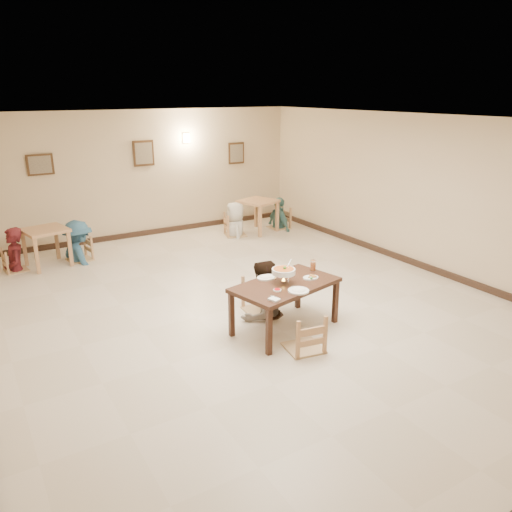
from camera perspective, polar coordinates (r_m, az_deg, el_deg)
floor at (r=8.35m, az=-1.22°, el=-5.68°), size 10.00×10.00×0.00m
ceiling at (r=7.64m, az=-1.38°, el=15.34°), size 10.00×10.00×0.00m
wall_back at (r=12.37m, az=-13.07°, el=9.05°), size 10.00×0.00×10.00m
wall_right at (r=10.40m, az=18.33°, el=6.90°), size 0.00×10.00×10.00m
baseboard_back at (r=12.64m, az=-12.56°, el=2.59°), size 8.00×0.06×0.12m
baseboard_right at (r=10.73m, az=17.46°, el=-0.65°), size 0.06×10.00×0.12m
picture_a at (r=11.78m, az=-23.45°, el=9.56°), size 0.55×0.04×0.45m
picture_b at (r=12.29m, az=-12.72°, el=11.38°), size 0.50×0.04×0.60m
picture_c at (r=13.31m, az=-2.26°, el=11.66°), size 0.45×0.04×0.55m
wall_sconce at (r=12.66m, az=-8.00°, el=13.20°), size 0.16×0.05×0.22m
main_table at (r=7.33m, az=3.38°, el=-3.70°), size 1.72×1.21×0.73m
chair_far at (r=7.96m, az=0.46°, el=-2.90°), size 0.49×0.49×1.04m
chair_near at (r=6.83m, az=5.59°, el=-6.69°), size 0.49×0.49×1.04m
main_diner at (r=7.71m, az=0.76°, el=-0.63°), size 1.02×0.88×1.79m
curry_warmer at (r=7.24m, az=3.18°, el=-1.78°), size 0.38×0.34×0.31m
rice_plate_far at (r=7.47m, az=1.25°, el=-2.45°), size 0.31×0.31×0.07m
rice_plate_near at (r=7.01m, az=4.88°, el=-3.95°), size 0.30×0.30×0.07m
fried_plate at (r=7.50m, az=6.28°, el=-2.43°), size 0.25×0.25×0.05m
chili_dish at (r=7.02m, az=2.45°, el=-3.91°), size 0.12×0.12×0.02m
napkin_cutlery at (r=6.71m, az=2.10°, el=-4.97°), size 0.17×0.23×0.03m
drink_glass at (r=7.82m, az=6.54°, el=-1.10°), size 0.08×0.08×0.17m
bg_table_left at (r=10.87m, az=-22.93°, el=2.18°), size 0.93×0.93×0.78m
bg_table_right at (r=12.52m, az=0.22°, el=5.77°), size 1.04×1.04×0.81m
bg_chair_ll at (r=10.88m, az=-25.97°, el=0.61°), size 0.41×0.41×0.87m
bg_chair_lr at (r=11.04m, az=-19.74°, el=1.97°), size 0.46×0.46×0.99m
bg_chair_rl at (r=12.24m, az=-2.40°, el=4.73°), size 0.49×0.49×1.04m
bg_chair_rr at (r=12.91m, az=2.67°, el=5.43°), size 0.49×0.49×1.04m
bg_diner_a at (r=10.77m, az=-26.30°, el=2.88°), size 0.42×0.64×1.76m
bg_diner_b at (r=10.95m, az=-19.94°, el=3.81°), size 0.89×1.23×1.71m
bg_diner_c at (r=12.17m, az=-2.42°, el=6.16°), size 0.75×0.93×1.67m
bg_diner_d at (r=12.85m, az=2.69°, el=6.70°), size 0.43×0.96×1.62m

